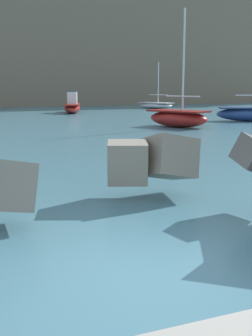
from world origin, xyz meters
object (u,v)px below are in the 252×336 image
Objects in this scene: boat_near_left at (72,106)px; boat_near_centre at (156,105)px; boat_mid_centre at (250,113)px; boat_far_centre at (178,118)px.

boat_near_centre is (11.08, 4.15, -0.25)m from boat_near_left.
boat_far_centre is at bearing -163.36° from boat_mid_centre.
boat_mid_centre is (-1.18, -18.99, 0.16)m from boat_near_centre.
boat_near_left is 17.84m from boat_mid_centre.
boat_near_left is at bearing -159.48° from boat_near_centre.
boat_near_centre is at bearing 20.52° from boat_near_left.
boat_near_centre is 0.73× the size of boat_far_centre.
boat_mid_centre is 7.51m from boat_far_centre.
boat_mid_centre is (9.90, -14.84, -0.09)m from boat_near_left.
boat_near_centre is at bearing 86.45° from boat_mid_centre.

